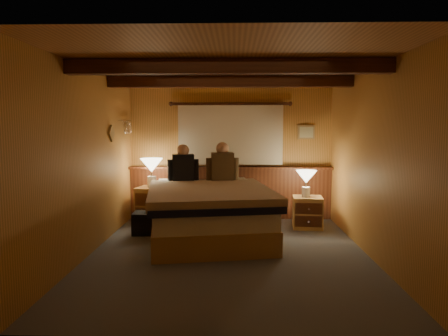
{
  "coord_description": "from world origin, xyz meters",
  "views": [
    {
      "loc": [
        0.07,
        -5.07,
        1.66
      ],
      "look_at": [
        -0.07,
        0.4,
        1.08
      ],
      "focal_mm": 32.0,
      "sensor_mm": 36.0,
      "label": 1
    }
  ],
  "objects_px": {
    "lamp_left": "(152,167)",
    "lamp_right": "(306,178)",
    "person_left": "(183,166)",
    "duffel_bag": "(152,223)",
    "nightstand_right": "(307,212)",
    "nightstand_left": "(155,204)",
    "person_right": "(222,165)",
    "bed": "(209,212)"
  },
  "relations": [
    {
      "from": "lamp_left",
      "to": "lamp_right",
      "type": "xyz_separation_m",
      "value": [
        2.58,
        -0.35,
        -0.14
      ]
    },
    {
      "from": "person_left",
      "to": "duffel_bag",
      "type": "xyz_separation_m",
      "value": [
        -0.42,
        -0.56,
        -0.83
      ]
    },
    {
      "from": "lamp_left",
      "to": "nightstand_right",
      "type": "bearing_deg",
      "value": -7.19
    },
    {
      "from": "nightstand_left",
      "to": "person_right",
      "type": "xyz_separation_m",
      "value": [
        1.19,
        -0.17,
        0.71
      ]
    },
    {
      "from": "nightstand_left",
      "to": "duffel_bag",
      "type": "distance_m",
      "value": 0.81
    },
    {
      "from": "nightstand_right",
      "to": "lamp_right",
      "type": "bearing_deg",
      "value": -148.05
    },
    {
      "from": "nightstand_left",
      "to": "lamp_left",
      "type": "distance_m",
      "value": 0.66
    },
    {
      "from": "lamp_left",
      "to": "duffel_bag",
      "type": "xyz_separation_m",
      "value": [
        0.15,
        -0.76,
        -0.79
      ]
    },
    {
      "from": "lamp_right",
      "to": "bed",
      "type": "bearing_deg",
      "value": -158.58
    },
    {
      "from": "bed",
      "to": "nightstand_left",
      "type": "xyz_separation_m",
      "value": [
        -1.01,
        0.99,
        -0.09
      ]
    },
    {
      "from": "bed",
      "to": "lamp_right",
      "type": "distance_m",
      "value": 1.71
    },
    {
      "from": "duffel_bag",
      "to": "bed",
      "type": "bearing_deg",
      "value": -13.62
    },
    {
      "from": "person_left",
      "to": "duffel_bag",
      "type": "distance_m",
      "value": 1.09
    },
    {
      "from": "duffel_bag",
      "to": "lamp_left",
      "type": "bearing_deg",
      "value": 99.61
    },
    {
      "from": "nightstand_left",
      "to": "nightstand_right",
      "type": "height_order",
      "value": "nightstand_left"
    },
    {
      "from": "person_right",
      "to": "duffel_bag",
      "type": "distance_m",
      "value": 1.5
    },
    {
      "from": "person_left",
      "to": "nightstand_left",
      "type": "bearing_deg",
      "value": 145.95
    },
    {
      "from": "person_right",
      "to": "duffel_bag",
      "type": "xyz_separation_m",
      "value": [
        -1.08,
        -0.62,
        -0.84
      ]
    },
    {
      "from": "bed",
      "to": "nightstand_right",
      "type": "height_order",
      "value": "bed"
    },
    {
      "from": "nightstand_left",
      "to": "person_right",
      "type": "bearing_deg",
      "value": 3.64
    },
    {
      "from": "person_right",
      "to": "duffel_bag",
      "type": "height_order",
      "value": "person_right"
    },
    {
      "from": "bed",
      "to": "lamp_left",
      "type": "height_order",
      "value": "lamp_left"
    },
    {
      "from": "nightstand_left",
      "to": "person_left",
      "type": "bearing_deg",
      "value": -11.34
    },
    {
      "from": "nightstand_right",
      "to": "lamp_left",
      "type": "distance_m",
      "value": 2.73
    },
    {
      "from": "bed",
      "to": "nightstand_left",
      "type": "bearing_deg",
      "value": 125.69
    },
    {
      "from": "nightstand_left",
      "to": "person_right",
      "type": "relative_size",
      "value": 0.97
    },
    {
      "from": "lamp_left",
      "to": "person_left",
      "type": "distance_m",
      "value": 0.61
    },
    {
      "from": "nightstand_left",
      "to": "duffel_bag",
      "type": "height_order",
      "value": "nightstand_left"
    },
    {
      "from": "bed",
      "to": "duffel_bag",
      "type": "distance_m",
      "value": 0.94
    },
    {
      "from": "nightstand_left",
      "to": "duffel_bag",
      "type": "relative_size",
      "value": 1.14
    },
    {
      "from": "bed",
      "to": "nightstand_left",
      "type": "height_order",
      "value": "bed"
    },
    {
      "from": "lamp_left",
      "to": "person_left",
      "type": "bearing_deg",
      "value": -19.11
    },
    {
      "from": "lamp_left",
      "to": "lamp_right",
      "type": "bearing_deg",
      "value": -7.66
    },
    {
      "from": "nightstand_right",
      "to": "person_right",
      "type": "relative_size",
      "value": 0.77
    },
    {
      "from": "nightstand_right",
      "to": "lamp_right",
      "type": "relative_size",
      "value": 1.18
    },
    {
      "from": "nightstand_left",
      "to": "lamp_left",
      "type": "bearing_deg",
      "value": -121.93
    },
    {
      "from": "person_left",
      "to": "lamp_right",
      "type": "bearing_deg",
      "value": -14.97
    },
    {
      "from": "person_right",
      "to": "nightstand_left",
      "type": "bearing_deg",
      "value": 165.12
    },
    {
      "from": "nightstand_left",
      "to": "duffel_bag",
      "type": "xyz_separation_m",
      "value": [
        0.11,
        -0.79,
        -0.13
      ]
    },
    {
      "from": "bed",
      "to": "duffel_bag",
      "type": "bearing_deg",
      "value": 157.69
    },
    {
      "from": "bed",
      "to": "nightstand_left",
      "type": "relative_size",
      "value": 3.86
    },
    {
      "from": "bed",
      "to": "nightstand_right",
      "type": "xyz_separation_m",
      "value": [
        1.57,
        0.62,
        -0.14
      ]
    }
  ]
}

